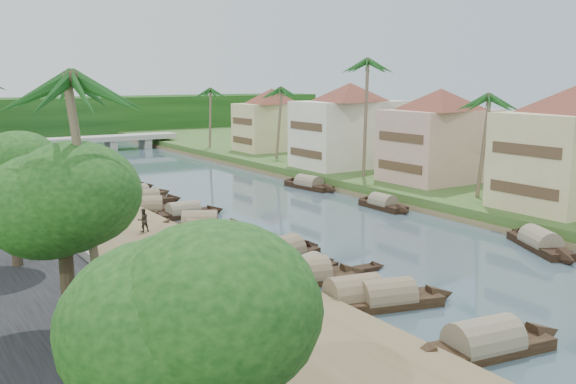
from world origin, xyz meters
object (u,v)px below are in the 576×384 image
building_near (572,146)px  sampan_1 (354,298)px  person_near (223,253)px  sampan_0 (483,345)px  bridge (93,141)px

building_near → sampan_1: 29.80m
person_near → sampan_1: bearing=-80.5°
sampan_0 → bridge: bearing=92.9°
sampan_0 → person_near: person_near is taller
building_near → sampan_1: size_ratio=1.73×
building_near → bridge: bearing=104.4°
bridge → building_near: bearing=-75.6°
sampan_1 → person_near: bearing=126.5°
bridge → building_near: 76.54m
bridge → sampan_1: bridge is taller
bridge → sampan_1: size_ratio=3.27×
bridge → building_near: size_ratio=1.89×
bridge → sampan_0: (-8.54, -88.46, -1.30)m
person_near → sampan_0: bearing=-89.3°
sampan_1 → person_near: person_near is taller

